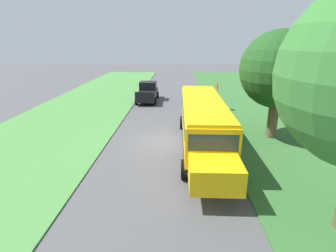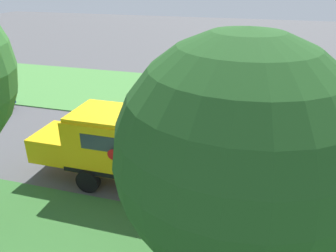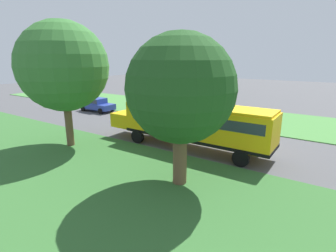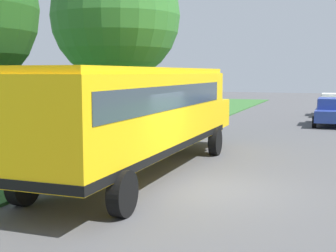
# 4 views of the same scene
# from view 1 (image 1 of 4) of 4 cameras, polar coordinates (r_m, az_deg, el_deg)

# --- Properties ---
(ground_plane) EXTENTS (120.00, 120.00, 0.00)m
(ground_plane) POSITION_cam_1_polar(r_m,az_deg,el_deg) (18.23, -0.37, -3.33)
(ground_plane) COLOR #4C4C4F
(grass_verge) EXTENTS (12.00, 80.00, 0.08)m
(grass_verge) POSITION_cam_1_polar(r_m,az_deg,el_deg) (20.41, 28.99, -3.21)
(grass_verge) COLOR #33662D
(grass_verge) RESTS_ON ground
(grass_far_side) EXTENTS (10.00, 80.00, 0.07)m
(grass_far_side) POSITION_cam_1_polar(r_m,az_deg,el_deg) (20.65, -26.21, -2.55)
(grass_far_side) COLOR #47843D
(grass_far_side) RESTS_ON ground
(school_bus) EXTENTS (2.84, 12.42, 3.16)m
(school_bus) POSITION_cam_1_polar(r_m,az_deg,el_deg) (16.57, 7.64, 1.31)
(school_bus) COLOR yellow
(school_bus) RESTS_ON ground
(pickup_truck) EXTENTS (2.28, 5.40, 2.10)m
(pickup_truck) POSITION_cam_1_polar(r_m,az_deg,el_deg) (30.31, -4.46, 7.50)
(pickup_truck) COLOR black
(pickup_truck) RESTS_ON ground
(oak_tree_beside_bus) EXTENTS (5.17, 5.17, 7.42)m
(oak_tree_beside_bus) POSITION_cam_1_polar(r_m,az_deg,el_deg) (19.33, 23.08, 10.98)
(oak_tree_beside_bus) COLOR brown
(oak_tree_beside_bus) RESTS_ON ground
(stop_sign) EXTENTS (0.08, 0.68, 2.74)m
(stop_sign) POSITION_cam_1_polar(r_m,az_deg,el_deg) (26.27, 10.62, 7.04)
(stop_sign) COLOR gray
(stop_sign) RESTS_ON ground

